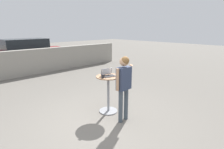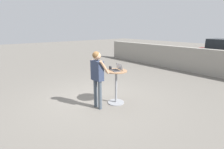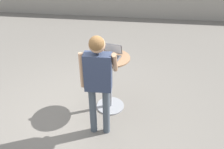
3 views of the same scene
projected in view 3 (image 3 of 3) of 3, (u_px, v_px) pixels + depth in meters
The scene contains 6 objects.
ground_plane at pixel (77, 116), 3.95m from camera, with size 50.00×50.00×0.00m, color slate.
pavement_kerb at pixel (117, 0), 8.83m from camera, with size 12.40×0.35×1.30m.
cafe_table at pixel (110, 78), 3.86m from camera, with size 0.68×0.68×1.06m.
laptop at pixel (111, 54), 3.62m from camera, with size 0.39×0.35×0.21m.
coffee_mug at pixel (96, 54), 3.60m from camera, with size 0.12×0.08×0.10m.
standing_person at pixel (98, 76), 3.09m from camera, with size 0.53×0.38×1.69m.
Camera 3 is at (1.03, -2.85, 2.72)m, focal length 35.00 mm.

